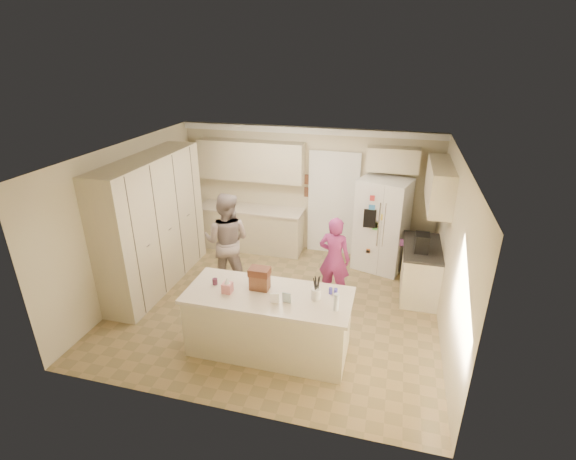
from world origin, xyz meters
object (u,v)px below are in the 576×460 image
(refrigerator, at_px, (382,225))
(coffee_maker, at_px, (422,243))
(teen_girl, at_px, (334,259))
(tissue_box, at_px, (227,288))
(utensil_crock, at_px, (316,294))
(island_base, at_px, (269,323))
(teen_boy, at_px, (227,241))
(dollhouse_body, at_px, (260,282))

(refrigerator, relative_size, coffee_maker, 6.00)
(teen_girl, bearing_deg, tissue_box, 62.76)
(coffee_maker, height_order, teen_girl, teen_girl)
(utensil_crock, bearing_deg, tissue_box, -172.87)
(island_base, bearing_deg, refrigerator, 64.87)
(island_base, distance_m, utensil_crock, 0.86)
(teen_boy, relative_size, teen_girl, 1.18)
(teen_boy, bearing_deg, teen_girl, 177.81)
(utensil_crock, xyz_separation_m, teen_girl, (0.02, 1.55, -0.26))
(coffee_maker, xyz_separation_m, teen_girl, (-1.38, -0.30, -0.33))
(tissue_box, relative_size, teen_girl, 0.09)
(refrigerator, height_order, teen_girl, refrigerator)
(refrigerator, bearing_deg, island_base, -98.36)
(island_base, relative_size, teen_girl, 1.48)
(utensil_crock, bearing_deg, dollhouse_body, 176.42)
(dollhouse_body, relative_size, teen_girl, 0.17)
(island_base, xyz_separation_m, teen_boy, (-1.24, 1.54, 0.44))
(coffee_maker, bearing_deg, refrigerator, 123.96)
(island_base, relative_size, dollhouse_body, 8.46)
(refrigerator, xyz_separation_m, utensil_crock, (-0.72, -2.86, 0.10))
(teen_boy, bearing_deg, island_base, 124.79)
(island_base, distance_m, teen_girl, 1.76)
(utensil_crock, height_order, teen_boy, teen_boy)
(utensil_crock, bearing_deg, teen_boy, 141.71)
(refrigerator, bearing_deg, tissue_box, -105.68)
(coffee_maker, height_order, teen_boy, teen_boy)
(island_base, relative_size, tissue_box, 15.71)
(utensil_crock, distance_m, teen_girl, 1.57)
(coffee_maker, distance_m, dollhouse_body, 2.84)
(teen_girl, bearing_deg, coffee_maker, -159.40)
(island_base, bearing_deg, tissue_box, -169.70)
(island_base, height_order, teen_boy, teen_boy)
(tissue_box, bearing_deg, coffee_maker, 37.57)
(refrigerator, relative_size, teen_boy, 1.02)
(island_base, xyz_separation_m, utensil_crock, (0.65, 0.05, 0.56))
(island_base, bearing_deg, utensil_crock, 4.40)
(island_base, xyz_separation_m, teen_girl, (0.67, 1.60, 0.30))
(tissue_box, height_order, teen_girl, teen_girl)
(utensil_crock, height_order, teen_girl, teen_girl)
(coffee_maker, height_order, tissue_box, coffee_maker)
(refrigerator, height_order, teen_boy, refrigerator)
(teen_boy, bearing_deg, coffee_maker, -177.73)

